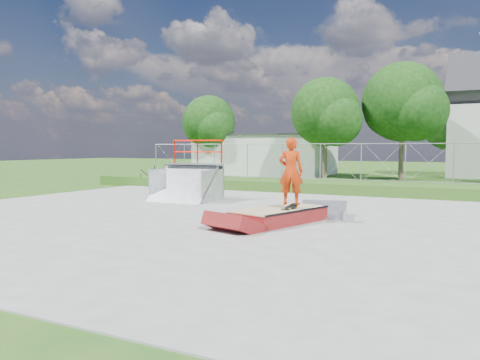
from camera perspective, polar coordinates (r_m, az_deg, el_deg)
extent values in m
plane|color=#265518|center=(13.87, -3.23, -4.74)|extent=(120.00, 120.00, 0.00)
cube|color=gray|center=(13.87, -3.23, -4.66)|extent=(20.00, 16.00, 0.04)
cube|color=#265518|center=(22.52, 8.97, -0.78)|extent=(24.00, 3.00, 0.50)
cube|color=maroon|center=(13.01, 4.79, -4.46)|extent=(2.09, 3.05, 0.39)
cube|color=tan|center=(12.98, 4.79, -3.56)|extent=(2.11, 3.07, 0.03)
cube|color=black|center=(12.99, 6.19, -3.30)|extent=(0.29, 0.81, 0.13)
imported|color=red|center=(12.90, 6.22, 0.77)|extent=(0.75, 0.57, 1.85)
cube|color=silver|center=(36.99, 3.13, 3.06)|extent=(10.00, 6.00, 3.00)
cylinder|color=brown|center=(31.17, 10.29, 2.32)|extent=(0.30, 0.30, 2.45)
sphere|color=black|center=(31.24, 10.37, 8.17)|extent=(4.48, 4.48, 4.48)
sphere|color=black|center=(30.43, 11.58, 7.20)|extent=(3.36, 3.36, 3.36)
cylinder|color=brown|center=(32.17, 19.04, 2.52)|extent=(0.30, 0.30, 2.80)
sphere|color=black|center=(32.30, 19.18, 8.99)|extent=(5.12, 5.12, 5.12)
sphere|color=black|center=(31.49, 20.75, 7.92)|extent=(3.84, 3.84, 3.84)
cylinder|color=brown|center=(37.05, -3.80, 2.49)|extent=(0.30, 0.30, 2.27)
sphere|color=black|center=(37.09, -3.83, 7.07)|extent=(4.16, 4.16, 4.16)
sphere|color=black|center=(36.22, -3.18, 6.32)|extent=(3.12, 3.12, 3.12)
cylinder|color=brown|center=(39.92, 24.16, 2.13)|extent=(0.30, 0.30, 2.10)
sphere|color=black|center=(39.94, 24.27, 6.05)|extent=(3.84, 3.84, 3.84)
sphere|color=black|center=(39.42, 25.27, 5.36)|extent=(2.88, 2.88, 2.88)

